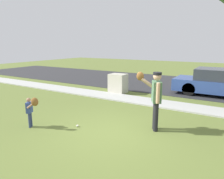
% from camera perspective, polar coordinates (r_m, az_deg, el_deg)
% --- Properties ---
extents(ground_plane, '(48.00, 48.00, 0.00)m').
position_cam_1_polar(ground_plane, '(9.26, 11.35, -3.86)').
color(ground_plane, olive).
extents(sidewalk_strip, '(36.00, 1.20, 0.06)m').
position_cam_1_polar(sidewalk_strip, '(9.34, 11.57, -3.53)').
color(sidewalk_strip, '#B2B2AD').
rests_on(sidewalk_strip, ground).
extents(road_surface, '(36.00, 6.80, 0.02)m').
position_cam_1_polar(road_surface, '(14.05, 18.51, 1.26)').
color(road_surface, '#2D2D30').
rests_on(road_surface, ground).
extents(person_adult, '(0.86, 0.56, 1.75)m').
position_cam_1_polar(person_adult, '(6.22, 11.64, -1.37)').
color(person_adult, black).
rests_on(person_adult, ground).
extents(person_child, '(0.53, 0.30, 0.99)m').
position_cam_1_polar(person_child, '(6.82, -21.21, -4.61)').
color(person_child, navy).
rests_on(person_child, ground).
extents(baseball, '(0.07, 0.07, 0.07)m').
position_cam_1_polar(baseball, '(6.70, -9.39, -9.73)').
color(baseball, white).
rests_on(baseball, ground).
extents(utility_cabinet, '(0.85, 0.72, 1.00)m').
position_cam_1_polar(utility_cabinet, '(11.05, 1.65, 1.66)').
color(utility_cabinet, beige).
rests_on(utility_cabinet, ground).
extents(parked_wagon_blue, '(4.50, 1.80, 1.33)m').
position_cam_1_polar(parked_wagon_blue, '(11.67, 27.81, 1.61)').
color(parked_wagon_blue, '#2D478C').
rests_on(parked_wagon_blue, road_surface).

